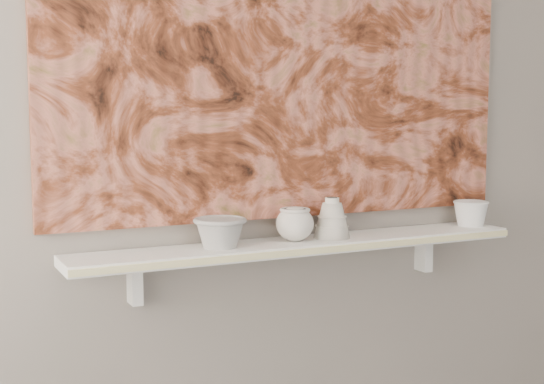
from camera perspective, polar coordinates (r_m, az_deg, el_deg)
wall_back at (r=2.28m, az=1.26°, el=7.18°), size 3.60×0.00×3.60m
shelf at (r=2.23m, az=2.36°, el=-4.03°), size 1.40×0.18×0.03m
shelf_stripe at (r=2.15m, az=3.55°, el=-4.42°), size 1.40×0.01×0.02m
bracket_left at (r=2.12m, az=-10.29°, el=-6.72°), size 0.03×0.06×0.12m
bracket_right at (r=2.56m, az=11.35°, el=-4.51°), size 0.03×0.06×0.12m
painting at (r=2.28m, az=1.44°, el=11.97°), size 1.50×0.02×1.10m
house_motif at (r=2.50m, az=10.75°, el=4.28°), size 0.09×0.00×0.08m
bowl_grey at (r=2.11m, az=-3.93°, el=-3.03°), size 0.18×0.18×0.09m
cup_cream at (r=2.21m, az=1.74°, el=-2.42°), size 0.12×0.12×0.10m
bell_vessel at (r=2.27m, az=4.54°, el=-1.94°), size 0.13×0.13×0.12m
bowl_white at (r=2.58m, az=14.74°, el=-1.55°), size 0.12×0.12×0.08m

